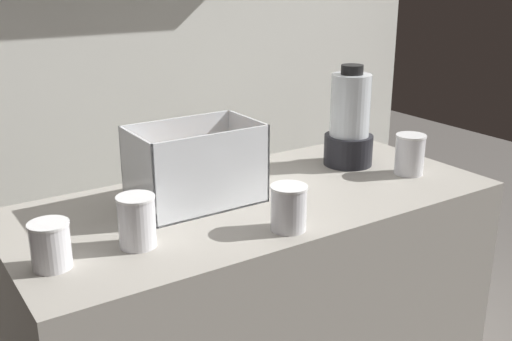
# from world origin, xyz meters

# --- Properties ---
(counter) EXTENTS (1.40, 0.64, 0.90)m
(counter) POSITION_xyz_m (0.00, 0.00, 0.45)
(counter) COLOR #9E998E
(counter) RESTS_ON ground_plane
(back_wall_unit) EXTENTS (2.60, 0.24, 2.50)m
(back_wall_unit) POSITION_xyz_m (-0.00, 0.77, 1.27)
(back_wall_unit) COLOR silver
(back_wall_unit) RESTS_ON ground_plane
(carrot_display_bin) EXTENTS (0.35, 0.21, 0.22)m
(carrot_display_bin) POSITION_xyz_m (-0.17, 0.06, 0.97)
(carrot_display_bin) COLOR white
(carrot_display_bin) RESTS_ON counter
(blender_pitcher) EXTENTS (0.16, 0.16, 0.33)m
(blender_pitcher) POSITION_xyz_m (0.42, 0.09, 1.04)
(blender_pitcher) COLOR black
(blender_pitcher) RESTS_ON counter
(juice_cup_carrot_far_left) EXTENTS (0.09, 0.09, 0.11)m
(juice_cup_carrot_far_left) POSITION_xyz_m (-0.61, -0.11, 0.95)
(juice_cup_carrot_far_left) COLOR white
(juice_cup_carrot_far_left) RESTS_ON counter
(juice_cup_beet_left) EXTENTS (0.09, 0.09, 0.13)m
(juice_cup_beet_left) POSITION_xyz_m (-0.41, -0.12, 0.95)
(juice_cup_beet_left) COLOR white
(juice_cup_beet_left) RESTS_ON counter
(juice_cup_orange_middle) EXTENTS (0.09, 0.09, 0.12)m
(juice_cup_orange_middle) POSITION_xyz_m (-0.06, -0.23, 0.95)
(juice_cup_orange_middle) COLOR white
(juice_cup_orange_middle) RESTS_ON counter
(juice_cup_beet_right) EXTENTS (0.10, 0.10, 0.13)m
(juice_cup_beet_right) POSITION_xyz_m (0.52, -0.10, 0.96)
(juice_cup_beet_right) COLOR white
(juice_cup_beet_right) RESTS_ON counter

